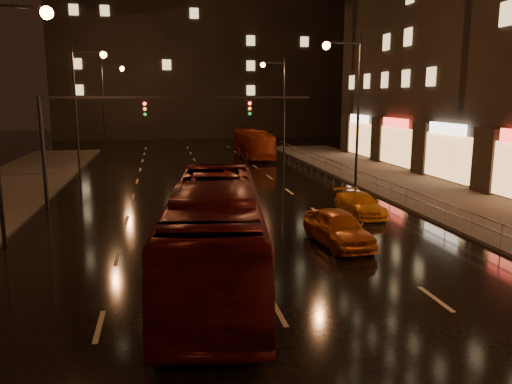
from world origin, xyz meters
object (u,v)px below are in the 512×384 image
(bus_curb, at_px, (253,144))
(taxi_far, at_px, (360,204))
(bus_red, at_px, (215,232))
(taxi_near, at_px, (338,228))

(bus_curb, height_order, taxi_far, bus_curb)
(bus_red, bearing_deg, bus_curb, 84.88)
(bus_red, xyz_separation_m, taxi_far, (8.50, 8.06, -1.12))
(taxi_near, bearing_deg, bus_red, -155.32)
(bus_curb, height_order, taxi_near, bus_curb)
(bus_curb, bearing_deg, bus_red, -103.90)
(bus_curb, relative_size, taxi_near, 2.27)
(bus_red, height_order, bus_curb, bus_red)
(taxi_near, height_order, taxi_far, taxi_near)
(bus_red, distance_m, taxi_near, 6.42)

